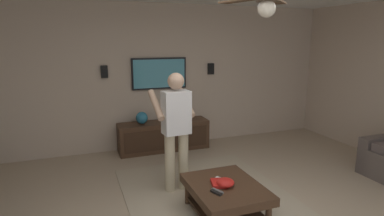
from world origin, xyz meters
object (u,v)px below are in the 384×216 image
Objects in this scene: book at (218,183)px; wall_speaker_right at (104,72)px; bowl at (225,183)px; remote_grey at (217,191)px; media_console at (164,136)px; remote_white at (221,179)px; wall_speaker_left at (211,69)px; remote_black at (216,192)px; person_standing at (176,125)px; ceiling_fan at (266,0)px; vase_round at (142,118)px; coffee_table at (225,193)px; tv at (159,73)px.

wall_speaker_right is at bearing 34.88° from book.
bowl reaches higher than remote_grey.
book is (0.17, -0.09, 0.01)m from remote_grey.
media_console is 1.61m from wall_speaker_right.
wall_speaker_left is (2.64, -1.02, 1.08)m from remote_white.
remote_black is at bearing 112.70° from remote_grey.
wall_speaker_right is (1.91, 0.73, 0.57)m from person_standing.
media_console is at bearing 153.92° from remote_white.
book is at bearing 14.65° from ceiling_fan.
media_console is at bearing -14.32° from person_standing.
person_standing is 10.93× the size of remote_white.
remote_black is at bearing -174.43° from vase_round.
coffee_table is 2.99m from tv.
coffee_table is 0.95× the size of tv.
tv is 0.91m from vase_round.
person_standing is 1.01m from book.
coffee_table is at bearing -159.21° from wall_speaker_right.
media_console is 1.62× the size of tv.
wall_speaker_right is (0.25, 1.00, 1.23)m from media_console.
book is (0.03, 0.08, 0.12)m from coffee_table.
wall_speaker_right reaches higher than remote_black.
remote_grey is (-2.65, 0.12, 0.14)m from media_console.
book is 1.00× the size of wall_speaker_left.
ceiling_fan reaches higher than person_standing.
bowl is at bearing 104.00° from remote_black.
remote_white is 0.32m from remote_grey.
remote_grey reaches higher than coffee_table.
remote_white is at bearing 6.07° from ceiling_fan.
remote_white is 2.45m from vase_round.
person_standing is at bearing -175.62° from vase_round.
ceiling_fan is at bearing -172.12° from coffee_table.
ceiling_fan is (-1.42, -0.40, 1.47)m from person_standing.
vase_round is 1.00× the size of wall_speaker_right.
wall_speaker_left is at bearing 90.70° from tv.
person_standing is 0.96m from remote_white.
book is (-2.48, 0.03, 0.14)m from media_console.
tv is 0.89× the size of ceiling_fan.
tv reaches higher than book.
vase_round is at bearing 163.53° from remote_white.
wall_speaker_right is 3.62m from ceiling_fan.
tv is at bearing -13.12° from person_standing.
tv is 2.96m from bowl.
bowl reaches higher than book.
remote_black is 0.68× the size of vase_round.
person_standing is 10.93× the size of remote_black.
vase_round reaches higher than bowl.
remote_black is 0.22m from book.
tv is 1.01m from wall_speaker_right.
person_standing is 7.45× the size of wall_speaker_right.
remote_white is at bearing 158.89° from wall_speaker_left.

